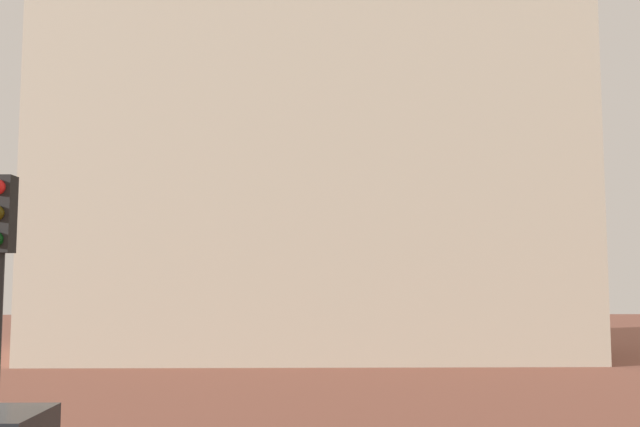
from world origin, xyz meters
name	(u,v)px	position (x,y,z in m)	size (l,w,h in m)	color
landmark_building	(316,150)	(0.30, 31.31, 9.80)	(24.26, 11.04, 35.53)	#B2A893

